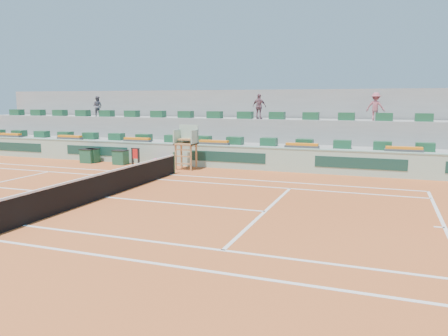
# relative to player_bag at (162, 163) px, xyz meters

# --- Properties ---
(ground) EXTENTS (90.00, 90.00, 0.00)m
(ground) POSITION_rel_player_bag_xyz_m (1.75, -7.86, -0.21)
(ground) COLOR #AD4D21
(ground) RESTS_ON ground
(seating_tier_lower) EXTENTS (36.00, 4.00, 1.20)m
(seating_tier_lower) POSITION_rel_player_bag_xyz_m (1.75, 2.84, 0.39)
(seating_tier_lower) COLOR #999996
(seating_tier_lower) RESTS_ON ground
(seating_tier_upper) EXTENTS (36.00, 2.40, 2.60)m
(seating_tier_upper) POSITION_rel_player_bag_xyz_m (1.75, 4.44, 1.09)
(seating_tier_upper) COLOR #999996
(seating_tier_upper) RESTS_ON ground
(stadium_back_wall) EXTENTS (36.00, 0.40, 4.40)m
(stadium_back_wall) POSITION_rel_player_bag_xyz_m (1.75, 6.04, 1.99)
(stadium_back_wall) COLOR #999996
(stadium_back_wall) RESTS_ON ground
(player_bag) EXTENTS (0.95, 0.42, 0.42)m
(player_bag) POSITION_rel_player_bag_xyz_m (0.00, 0.00, 0.00)
(player_bag) COLOR #DB1C6E
(player_bag) RESTS_ON ground
(spectator_left) EXTENTS (0.74, 0.61, 1.40)m
(spectator_left) POSITION_rel_player_bag_xyz_m (-6.96, 3.78, 3.09)
(spectator_left) COLOR #51515F
(spectator_left) RESTS_ON seating_tier_upper
(spectator_mid) EXTENTS (0.94, 0.53, 1.51)m
(spectator_mid) POSITION_rel_player_bag_xyz_m (4.70, 3.61, 3.14)
(spectator_mid) COLOR #7C5260
(spectator_mid) RESTS_ON seating_tier_upper
(spectator_right) EXTENTS (1.10, 0.78, 1.55)m
(spectator_right) POSITION_rel_player_bag_xyz_m (11.27, 4.02, 3.16)
(spectator_right) COLOR #A85460
(spectator_right) RESTS_ON seating_tier_upper
(court_lines) EXTENTS (23.89, 11.09, 0.01)m
(court_lines) POSITION_rel_player_bag_xyz_m (1.75, -7.86, -0.21)
(court_lines) COLOR white
(court_lines) RESTS_ON ground
(tennis_net) EXTENTS (0.10, 11.97, 1.10)m
(tennis_net) POSITION_rel_player_bag_xyz_m (1.75, -7.86, 0.32)
(tennis_net) COLOR black
(tennis_net) RESTS_ON ground
(advertising_hoarding) EXTENTS (36.00, 0.34, 1.26)m
(advertising_hoarding) POSITION_rel_player_bag_xyz_m (1.78, 0.64, 0.42)
(advertising_hoarding) COLOR #99C0AB
(advertising_hoarding) RESTS_ON ground
(umpire_chair) EXTENTS (1.10, 0.90, 2.40)m
(umpire_chair) POSITION_rel_player_bag_xyz_m (1.75, -0.36, 1.33)
(umpire_chair) COLOR #9F6C3C
(umpire_chair) RESTS_ON ground
(seat_row_lower) EXTENTS (32.90, 0.60, 0.44)m
(seat_row_lower) POSITION_rel_player_bag_xyz_m (1.75, 1.94, 1.21)
(seat_row_lower) COLOR #1B5131
(seat_row_lower) RESTS_ON seating_tier_lower
(seat_row_upper) EXTENTS (32.90, 0.60, 0.44)m
(seat_row_upper) POSITION_rel_player_bag_xyz_m (1.75, 3.84, 2.61)
(seat_row_upper) COLOR #1B5131
(seat_row_upper) RESTS_ON seating_tier_upper
(flower_planters) EXTENTS (26.80, 0.36, 0.28)m
(flower_planters) POSITION_rel_player_bag_xyz_m (0.25, 1.14, 1.12)
(flower_planters) COLOR #474747
(flower_planters) RESTS_ON seating_tier_lower
(drink_cooler_a) EXTENTS (0.79, 0.68, 0.84)m
(drink_cooler_a) POSITION_rel_player_bag_xyz_m (-2.63, -0.14, 0.21)
(drink_cooler_a) COLOR #1A5036
(drink_cooler_a) RESTS_ON ground
(drink_cooler_b) EXTENTS (0.75, 0.65, 0.84)m
(drink_cooler_b) POSITION_rel_player_bag_xyz_m (-4.68, -0.03, 0.21)
(drink_cooler_b) COLOR #1A5036
(drink_cooler_b) RESTS_ON ground
(drink_cooler_c) EXTENTS (0.85, 0.73, 0.84)m
(drink_cooler_c) POSITION_rel_player_bag_xyz_m (-4.82, -0.22, 0.21)
(drink_cooler_c) COLOR #1A5036
(drink_cooler_c) RESTS_ON ground
(towel_rack) EXTENTS (0.54, 0.09, 1.03)m
(towel_rack) POSITION_rel_player_bag_xyz_m (-1.47, -0.37, 0.39)
(towel_rack) COLOR black
(towel_rack) RESTS_ON ground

